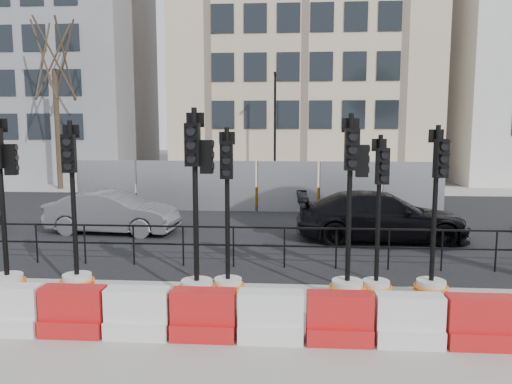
{
  "coord_description": "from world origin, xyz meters",
  "views": [
    {
      "loc": [
        1.35,
        -10.2,
        3.32
      ],
      "look_at": [
        0.4,
        3.0,
        1.58
      ],
      "focal_mm": 35.0,
      "sensor_mm": 36.0,
      "label": 1
    }
  ],
  "objects": [
    {
      "name": "ground",
      "position": [
        0.0,
        0.0,
        0.0
      ],
      "size": [
        120.0,
        120.0,
        0.0
      ],
      "primitive_type": "plane",
      "color": "#51514C",
      "rests_on": "ground"
    },
    {
      "name": "sidewalk_near",
      "position": [
        0.0,
        -3.0,
        0.01
      ],
      "size": [
        40.0,
        6.0,
        0.02
      ],
      "primitive_type": "cube",
      "color": "gray",
      "rests_on": "ground"
    },
    {
      "name": "road",
      "position": [
        0.0,
        7.0,
        0.01
      ],
      "size": [
        40.0,
        14.0,
        0.03
      ],
      "primitive_type": "cube",
      "color": "black",
      "rests_on": "ground"
    },
    {
      "name": "sidewalk_far",
      "position": [
        0.0,
        16.0,
        0.01
      ],
      "size": [
        40.0,
        4.0,
        0.02
      ],
      "primitive_type": "cube",
      "color": "gray",
      "rests_on": "ground"
    },
    {
      "name": "building_grey",
      "position": [
        -14.0,
        21.99,
        7.0
      ],
      "size": [
        11.0,
        9.06,
        14.0
      ],
      "color": "gray",
      "rests_on": "ground"
    },
    {
      "name": "building_cream",
      "position": [
        2.0,
        21.99,
        9.0
      ],
      "size": [
        15.0,
        10.06,
        18.0
      ],
      "color": "beige",
      "rests_on": "ground"
    },
    {
      "name": "kerb_railing",
      "position": [
        0.0,
        1.2,
        0.69
      ],
      "size": [
        18.0,
        0.04,
        1.0
      ],
      "color": "black",
      "rests_on": "ground"
    },
    {
      "name": "heras_fencing",
      "position": [
        -0.49,
        9.71,
        0.71
      ],
      "size": [
        14.33,
        1.72,
        2.0
      ],
      "color": "#92939A",
      "rests_on": "ground"
    },
    {
      "name": "lamp_post_far",
      "position": [
        0.5,
        14.98,
        3.22
      ],
      "size": [
        0.12,
        0.56,
        6.0
      ],
      "color": "black",
      "rests_on": "ground"
    },
    {
      "name": "tree_bare_far",
      "position": [
        -11.0,
        15.5,
        6.65
      ],
      "size": [
        2.0,
        2.0,
        9.0
      ],
      "color": "#473828",
      "rests_on": "ground"
    },
    {
      "name": "barrier_row",
      "position": [
        -0.0,
        -2.8,
        0.37
      ],
      "size": [
        13.6,
        0.5,
        0.8
      ],
      "color": "red",
      "rests_on": "ground"
    },
    {
      "name": "traffic_signal_b",
      "position": [
        -4.2,
        -1.08,
        0.85
      ],
      "size": [
        0.7,
        0.7,
        3.56
      ],
      "rotation": [
        0.0,
        0.0,
        0.1
      ],
      "color": "silver",
      "rests_on": "ground"
    },
    {
      "name": "traffic_signal_c",
      "position": [
        -2.88,
        -0.92,
        0.71
      ],
      "size": [
        0.68,
        0.68,
        3.44
      ],
      "rotation": [
        0.0,
        0.0,
        0.11
      ],
      "color": "silver",
      "rests_on": "ground"
    },
    {
      "name": "traffic_signal_d",
      "position": [
        -0.4,
        -1.22,
        0.87
      ],
      "size": [
        0.72,
        0.72,
        3.66
      ],
      "rotation": [
        0.0,
        0.0,
        -0.09
      ],
      "color": "silver",
      "rests_on": "ground"
    },
    {
      "name": "traffic_signal_e",
      "position": [
        0.14,
        -0.93,
        0.68
      ],
      "size": [
        0.65,
        0.65,
        3.3
      ],
      "rotation": [
        0.0,
        0.0,
        0.05
      ],
      "color": "silver",
      "rests_on": "ground"
    },
    {
      "name": "traffic_signal_f",
      "position": [
        2.44,
        -0.98,
        0.85
      ],
      "size": [
        0.7,
        0.7,
        3.56
      ],
      "rotation": [
        0.0,
        0.0,
        0.06
      ],
      "color": "silver",
      "rests_on": "ground"
    },
    {
      "name": "traffic_signal_g",
      "position": [
        2.99,
        -0.8,
        0.65
      ],
      "size": [
        0.62,
        0.62,
        3.17
      ],
      "rotation": [
        0.0,
        0.0,
        0.25
      ],
      "color": "silver",
      "rests_on": "ground"
    },
    {
      "name": "traffic_signal_h",
      "position": [
        4.04,
        -0.78,
        0.69
      ],
      "size": [
        0.66,
        0.66,
        3.35
      ],
      "rotation": [
        0.0,
        0.0,
        0.32
      ],
      "color": "silver",
      "rests_on": "ground"
    },
    {
      "name": "car_b",
      "position": [
        -4.2,
        4.76,
        0.67
      ],
      "size": [
        2.14,
        4.31,
        1.34
      ],
      "primitive_type": "imported",
      "rotation": [
        0.0,
        0.0,
        1.48
      ],
      "color": "#58575D",
      "rests_on": "ground"
    },
    {
      "name": "car_c",
      "position": [
        3.97,
        4.34,
        0.72
      ],
      "size": [
        2.11,
        5.0,
        1.44
      ],
      "primitive_type": "imported",
      "rotation": [
        0.0,
        0.0,
        1.58
      ],
      "color": "black",
      "rests_on": "ground"
    }
  ]
}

